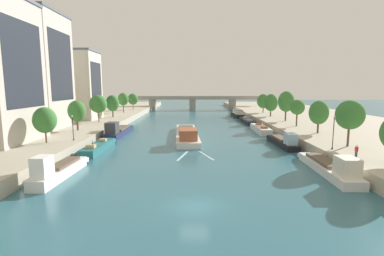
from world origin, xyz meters
name	(u,v)px	position (x,y,z in m)	size (l,w,h in m)	color
ground_plane	(193,207)	(0.00, 0.00, 0.00)	(400.00, 400.00, 0.00)	#2D6070
quay_left	(63,121)	(-35.97, 55.00, 0.86)	(36.00, 170.00, 1.72)	#B2A893
quay_right	(321,121)	(35.97, 55.00, 0.86)	(36.00, 170.00, 1.72)	#B2A893
barge_midriver	(186,134)	(-1.24, 33.37, 0.86)	(5.40, 24.54, 2.88)	silver
wake_behind_barge	(193,156)	(0.16, 18.40, 0.01)	(5.59, 6.03, 0.03)	#A0CCD6
moored_boat_left_upstream	(57,170)	(-15.51, 7.80, 0.98)	(2.46, 11.33, 3.35)	silver
moored_boat_left_second	(98,147)	(-15.50, 21.99, 0.62)	(2.62, 11.78, 2.28)	#23666B
moored_boat_left_downstream	(117,131)	(-15.98, 36.39, 0.99)	(3.21, 15.60, 3.40)	#1E284C
moored_boat_right_gap_after	(329,167)	(16.32, 9.32, 0.88)	(2.95, 14.04, 3.03)	silver
moored_boat_right_upstream	(282,141)	(15.88, 25.56, 0.83)	(2.56, 11.94, 2.83)	black
moored_boat_right_midway	(260,129)	(15.68, 41.40, 0.70)	(2.71, 12.69, 2.43)	silver
moored_boat_right_second	(246,121)	(15.78, 58.28, 0.54)	(2.37, 14.56, 2.13)	black
moored_boat_right_lone	(236,114)	(15.39, 73.84, 1.11)	(3.00, 13.02, 2.66)	black
tree_left_distant	(44,120)	(-22.92, 19.88, 5.28)	(3.48, 3.48, 5.58)	brown
tree_left_second	(76,111)	(-23.17, 32.87, 5.56)	(3.47, 3.47, 5.95)	brown
tree_left_nearest	(97,104)	(-23.19, 46.07, 6.16)	(4.20, 4.20, 6.65)	brown
tree_left_past_mid	(111,103)	(-22.88, 57.54, 5.68)	(3.72, 3.72, 6.25)	brown
tree_left_by_lamp	(122,99)	(-23.18, 71.56, 6.22)	(3.54, 3.54, 6.61)	brown
tree_left_midway	(132,99)	(-22.56, 84.28, 5.66)	(3.85, 3.85, 6.06)	brown
tree_right_second	(349,115)	(22.66, 17.30, 6.36)	(3.99, 3.99, 6.79)	brown
tree_right_third	(318,113)	(23.51, 29.33, 5.59)	(3.56, 3.56, 6.10)	brown
tree_right_past_mid	(296,107)	(22.96, 38.81, 5.89)	(3.20, 3.20, 5.85)	brown
tree_right_nearest	(285,102)	(23.63, 48.41, 6.63)	(4.02, 4.02, 7.53)	brown
tree_right_midway	(270,103)	(22.94, 59.76, 5.71)	(3.93, 3.93, 6.53)	brown
tree_right_by_lamp	(262,101)	(23.54, 71.13, 5.57)	(4.24, 4.24, 6.22)	brown
lamppost_left_bank	(72,127)	(-19.54, 21.97, 3.98)	(0.28, 0.28, 4.10)	black
lamppost_right_bank	(332,131)	(19.43, 15.30, 4.29)	(0.28, 0.28, 4.69)	black
building_left_tall	(35,71)	(-32.53, 36.37, 13.64)	(10.92, 12.89, 23.80)	#BCB2A8
building_left_far_end	(70,85)	(-32.53, 53.04, 10.80)	(14.08, 10.17, 18.12)	beige
bridge_far	(191,101)	(0.00, 104.90, 3.88)	(59.93, 4.40, 6.10)	gray
person_on_quay	(355,150)	(19.95, 10.40, 2.65)	(0.29, 0.51, 1.62)	#2D2D38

